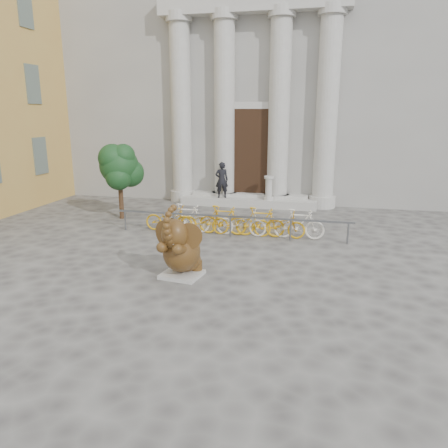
% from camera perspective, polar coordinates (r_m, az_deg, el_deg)
% --- Properties ---
extents(ground, '(80.00, 80.00, 0.00)m').
position_cam_1_polar(ground, '(10.83, -5.29, -7.69)').
color(ground, '#474442').
rests_on(ground, ground).
extents(classical_building, '(22.00, 10.70, 12.00)m').
position_cam_1_polar(classical_building, '(24.74, 5.71, 18.80)').
color(classical_building, gray).
rests_on(classical_building, ground).
extents(entrance_steps, '(6.00, 1.20, 0.36)m').
position_cam_1_polar(entrance_steps, '(19.58, 3.22, 2.95)').
color(entrance_steps, '#A8A59E').
rests_on(entrance_steps, ground).
extents(elephant_statue, '(1.28, 1.49, 1.93)m').
position_cam_1_polar(elephant_statue, '(11.01, -5.67, -3.45)').
color(elephant_statue, '#A8A59E').
rests_on(elephant_statue, ground).
extents(bike_rack, '(8.00, 0.53, 1.00)m').
position_cam_1_polar(bike_rack, '(14.79, 0.98, 0.46)').
color(bike_rack, slate).
rests_on(bike_rack, ground).
extents(tree, '(1.68, 1.53, 2.91)m').
position_cam_1_polar(tree, '(17.29, -13.47, 7.27)').
color(tree, '#332114').
rests_on(tree, ground).
extents(pedestrian, '(0.67, 0.55, 1.59)m').
position_cam_1_polar(pedestrian, '(19.37, -0.30, 5.77)').
color(pedestrian, black).
rests_on(pedestrian, entrance_steps).
extents(balustrade_post, '(0.42, 0.42, 1.04)m').
position_cam_1_polar(balustrade_post, '(19.03, 5.87, 4.58)').
color(balustrade_post, '#A8A59E').
rests_on(balustrade_post, entrance_steps).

